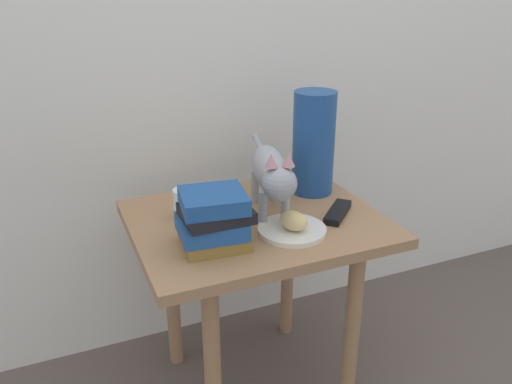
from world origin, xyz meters
TOP-DOWN VIEW (x-y plane):
  - ground_plane at (0.00, 0.00)m, footprint 6.00×6.00m
  - back_panel at (0.00, 0.40)m, footprint 4.00×0.04m
  - side_table at (0.00, 0.00)m, footprint 0.69×0.55m
  - plate at (0.05, -0.12)m, footprint 0.18×0.18m
  - bread_roll at (0.05, -0.13)m, footprint 0.09×0.10m
  - cat at (0.04, -0.00)m, footprint 0.16×0.47m
  - book_stack at (-0.16, -0.11)m, footprint 0.18×0.17m
  - green_vase at (0.24, 0.11)m, footprint 0.13×0.13m
  - candle_jar at (-0.18, 0.08)m, footprint 0.07×0.07m
  - tv_remote at (0.22, -0.07)m, footprint 0.14×0.14m

SIDE VIEW (x-z plane):
  - ground_plane at x=0.00m, z-range 0.00..0.00m
  - side_table at x=0.00m, z-range 0.20..0.79m
  - plate at x=0.05m, z-range 0.59..0.61m
  - tv_remote at x=0.22m, z-range 0.59..0.61m
  - candle_jar at x=-0.18m, z-range 0.59..0.67m
  - bread_roll at x=0.05m, z-range 0.61..0.66m
  - book_stack at x=-0.16m, z-range 0.59..0.74m
  - cat at x=0.04m, z-range 0.61..0.84m
  - green_vase at x=0.24m, z-range 0.59..0.91m
  - back_panel at x=0.00m, z-range 0.00..2.20m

